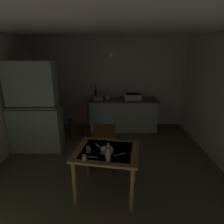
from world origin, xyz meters
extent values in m
plane|color=brown|center=(0.00, 0.00, 0.00)|extent=(5.28, 5.28, 0.00)
cube|color=beige|center=(0.00, 2.13, 1.25)|extent=(4.38, 0.10, 2.50)
cube|color=silver|center=(0.00, 0.00, 2.55)|extent=(4.38, 4.26, 0.10)
cube|color=#A7BEAA|center=(-1.58, 0.59, 0.49)|extent=(1.08, 0.47, 0.98)
cube|color=#A1C3AB|center=(-1.58, 0.59, 1.50)|extent=(0.99, 0.40, 0.90)
cube|color=#ACBFA2|center=(-1.58, 0.57, 1.02)|extent=(0.97, 0.42, 0.02)
cube|color=#A7BEAA|center=(0.40, 1.76, 0.42)|extent=(1.82, 0.60, 0.84)
cube|color=#5D4B4C|center=(0.40, 1.76, 0.85)|extent=(1.85, 0.63, 0.03)
sphere|color=#2D2823|center=(0.13, 1.45, 0.46)|extent=(0.02, 0.02, 0.02)
cube|color=white|center=(0.66, 1.76, 0.94)|extent=(0.44, 0.34, 0.15)
cube|color=black|center=(0.66, 1.76, 1.01)|extent=(0.38, 0.28, 0.01)
cylinder|color=#232328|center=(-0.36, 1.81, 1.01)|extent=(0.05, 0.05, 0.28)
cylinder|color=#232328|center=(-0.36, 1.74, 1.11)|extent=(0.03, 0.12, 0.03)
cylinder|color=#242626|center=(-0.36, 1.87, 1.20)|extent=(0.02, 0.16, 0.12)
cylinder|color=tan|center=(-0.29, 1.71, 0.91)|extent=(0.26, 0.26, 0.09)
cylinder|color=beige|center=(-0.03, 1.75, 0.94)|extent=(0.11, 0.11, 0.14)
cube|color=olive|center=(0.00, -0.81, 0.73)|extent=(1.05, 0.92, 0.04)
cube|color=silver|center=(0.00, -0.81, 0.75)|extent=(0.82, 0.72, 0.00)
cylinder|color=olive|center=(-0.46, -1.06, 0.36)|extent=(0.06, 0.06, 0.71)
cylinder|color=brown|center=(0.34, -1.20, 0.36)|extent=(0.06, 0.06, 0.71)
cylinder|color=olive|center=(-0.35, -0.42, 0.36)|extent=(0.06, 0.06, 0.71)
cylinder|color=olive|center=(0.45, -0.56, 0.36)|extent=(0.06, 0.06, 0.71)
cube|color=#4D361D|center=(-0.03, -0.12, 0.44)|extent=(0.45, 0.45, 0.03)
cube|color=#51391A|center=(-0.05, -0.31, 0.71)|extent=(0.38, 0.07, 0.51)
cylinder|color=#4D361D|center=(0.16, 0.02, 0.21)|extent=(0.04, 0.04, 0.42)
cylinder|color=#4D361D|center=(-0.18, 0.07, 0.21)|extent=(0.04, 0.04, 0.42)
cylinder|color=#4D361D|center=(0.12, -0.31, 0.21)|extent=(0.04, 0.04, 0.42)
cylinder|color=#4D361D|center=(-0.22, -0.27, 0.21)|extent=(0.04, 0.04, 0.42)
cube|color=#4B301C|center=(-0.79, 1.20, 0.45)|extent=(0.53, 0.53, 0.03)
cube|color=#4D301A|center=(-0.71, 1.04, 0.67)|extent=(0.35, 0.18, 0.42)
cylinder|color=#4B301C|center=(-0.71, 1.43, 0.22)|extent=(0.04, 0.04, 0.43)
cylinder|color=#4B301C|center=(-1.02, 1.29, 0.22)|extent=(0.04, 0.04, 0.43)
cylinder|color=#4B301C|center=(-0.56, 1.12, 0.22)|extent=(0.04, 0.04, 0.43)
cylinder|color=#4B301C|center=(-0.87, 0.98, 0.22)|extent=(0.04, 0.04, 0.43)
cylinder|color=white|center=(0.00, -0.87, 0.78)|extent=(0.18, 0.18, 0.06)
cylinder|color=tan|center=(-0.27, -0.86, 0.79)|extent=(0.07, 0.07, 0.08)
cylinder|color=beige|center=(-0.29, -1.07, 0.78)|extent=(0.07, 0.07, 0.06)
cylinder|color=olive|center=(0.02, -1.11, 0.85)|extent=(0.07, 0.07, 0.20)
cylinder|color=olive|center=(0.02, -1.11, 0.98)|extent=(0.03, 0.03, 0.07)
cube|color=silver|center=(0.19, -0.94, 0.75)|extent=(0.18, 0.09, 0.00)
cube|color=beige|center=(-0.15, -0.66, 0.75)|extent=(0.09, 0.13, 0.00)
cube|color=beige|center=(-0.18, -1.01, 0.75)|extent=(0.15, 0.05, 0.00)
sphere|color=#F9EFCC|center=(0.08, 0.22, 2.08)|extent=(0.08, 0.08, 0.08)
camera|label=1|loc=(0.06, -3.30, 2.15)|focal=30.47mm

